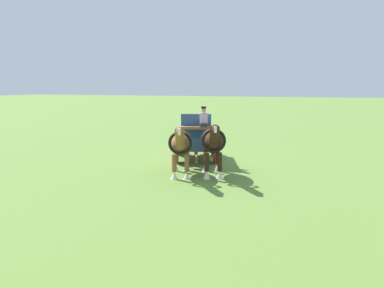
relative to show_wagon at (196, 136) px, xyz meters
name	(u,v)px	position (x,y,z in m)	size (l,w,h in m)	color
ground_plane	(196,159)	(-0.13, -0.06, -1.16)	(220.00, 220.00, 0.00)	olive
show_wagon	(196,136)	(0.00, 0.00, 0.00)	(5.65, 2.92, 2.74)	#2D4C7A
draft_horse_near	(213,142)	(3.12, 1.87, 0.23)	(2.92, 1.58, 2.28)	#331E14
draft_horse_off	(181,144)	(3.59, 0.66, 0.17)	(3.03, 1.61, 2.20)	brown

